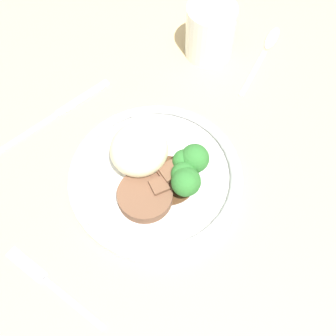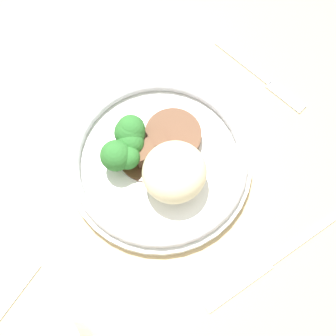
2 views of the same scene
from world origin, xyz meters
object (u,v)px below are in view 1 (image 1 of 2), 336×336
plate (156,172)px  juice_glass (210,33)px  fork (47,281)px  spoon (267,47)px  knife (54,116)px

plate → juice_glass: 0.26m
fork → spoon: 0.52m
fork → spoon: spoon is taller
spoon → plate: bearing=170.6°
juice_glass → knife: juice_glass is taller
plate → fork: plate is taller
fork → spoon: size_ratio=1.01×
fork → spoon: bearing=-91.8°
plate → knife: bearing=91.2°
juice_glass → knife: (-0.25, 0.12, -0.04)m
plate → fork: bearing=172.6°
fork → knife: same height
knife → spoon: spoon is taller
knife → plate: bearing=-75.1°
juice_glass → knife: size_ratio=0.42×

